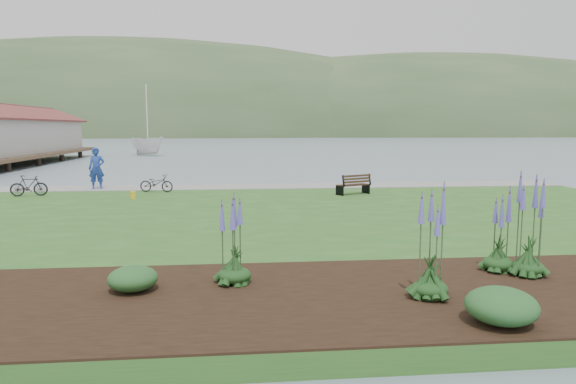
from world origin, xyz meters
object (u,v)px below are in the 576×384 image
sailboat (148,155)px  park_bench (354,184)px  bicycle_a (156,183)px  person (96,165)px

sailboat → park_bench: bearing=-109.3°
park_bench → sailboat: 42.97m
bicycle_a → sailboat: 38.91m
person → sailboat: bearing=90.1°
sailboat → person: bearing=-124.6°
park_bench → sailboat: bearing=86.4°
person → bicycle_a: 3.32m
person → bicycle_a: (2.96, -1.30, -0.76)m
bicycle_a → park_bench: bearing=-87.5°
sailboat → bicycle_a: bearing=-120.5°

